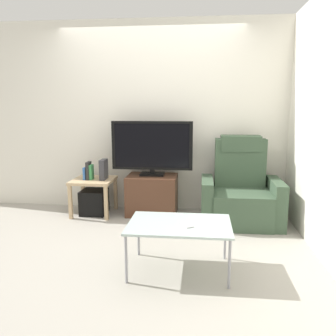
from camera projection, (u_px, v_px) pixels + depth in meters
ground_plane at (138, 236)px, 3.79m from camera, size 6.40×6.40×0.00m
wall_back at (152, 117)px, 4.66m from camera, size 6.40×0.06×2.60m
wall_side at (320, 121)px, 3.37m from camera, size 0.06×4.48×2.60m
tv_stand at (152, 195)px, 4.55m from camera, size 0.67×0.48×0.53m
television at (152, 147)px, 4.45m from camera, size 1.08×0.20×0.73m
recliner_armchair at (241, 193)px, 4.21m from camera, size 0.98×0.78×1.08m
side_table at (93, 185)px, 4.52m from camera, size 0.54×0.54×0.48m
subwoofer_box at (94, 202)px, 4.56m from camera, size 0.33×0.33×0.33m
book_leftmost at (85, 173)px, 4.48m from camera, size 0.03×0.11×0.16m
book_middle at (89, 171)px, 4.47m from camera, size 0.04×0.13×0.24m
book_rightmost at (91, 172)px, 4.47m from camera, size 0.03×0.11×0.20m
game_console at (104, 169)px, 4.48m from camera, size 0.07×0.20×0.27m
coffee_table at (179, 226)px, 2.94m from camera, size 0.90×0.60×0.44m
cell_phone at (186, 225)px, 2.88m from camera, size 0.14×0.16×0.01m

